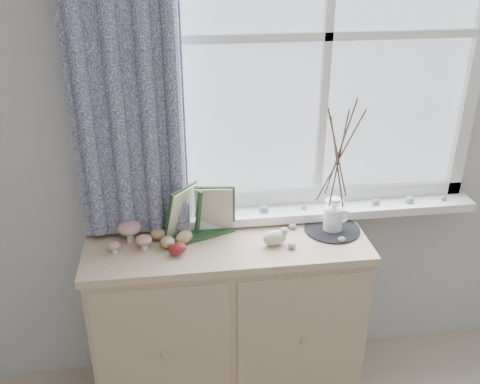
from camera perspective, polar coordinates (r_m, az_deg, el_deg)
The scene contains 8 objects.
sideboard at distance 2.52m, azimuth -1.30°, elevation -13.53°, with size 1.20×0.45×0.85m.
botanical_book at distance 2.24m, azimuth -4.43°, elevation -2.35°, with size 0.35×0.13×0.24m, color #214524, non-canonical shape.
toadstool_cluster at distance 2.27m, azimuth -11.55°, elevation -4.31°, with size 0.18×0.16×0.09m.
wooden_eggs at distance 2.24m, azimuth -7.30°, elevation -5.13°, with size 0.17×0.18×0.08m.
songbird_figurine at distance 2.24m, azimuth 3.72°, elevation -4.81°, with size 0.14×0.06×0.07m, color silver, non-canonical shape.
crocheted_doily at distance 2.39m, azimuth 9.80°, elevation -3.95°, with size 0.24×0.24×0.01m, color black.
twig_pitcher at distance 2.24m, azimuth 10.49°, elevation 4.03°, with size 0.27×0.27×0.63m.
sideboard_pebbles at distance 2.30m, azimuth 7.33°, elevation -4.80°, with size 0.25×0.19×0.02m.
Camera 1 is at (-0.36, -0.19, 2.03)m, focal length 40.00 mm.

